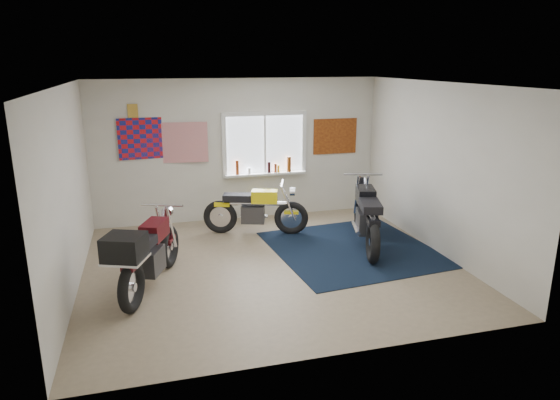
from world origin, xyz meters
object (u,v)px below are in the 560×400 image
object	(u,v)px
navy_rug	(352,249)
yellow_triumph	(255,211)
maroon_tourer	(146,254)
black_chrome_bike	(366,217)

from	to	relation	value
navy_rug	yellow_triumph	xyz separation A→B (m)	(-1.38, 1.18, 0.41)
navy_rug	maroon_tourer	xyz separation A→B (m)	(-3.28, -0.75, 0.54)
yellow_triumph	maroon_tourer	bearing A→B (deg)	-116.66
navy_rug	black_chrome_bike	bearing A→B (deg)	23.42
navy_rug	yellow_triumph	distance (m)	1.87
navy_rug	maroon_tourer	size ratio (longest dim) A/B	1.30
yellow_triumph	navy_rug	bearing A→B (deg)	-22.79
black_chrome_bike	maroon_tourer	world-z (taller)	black_chrome_bike
navy_rug	maroon_tourer	bearing A→B (deg)	-167.13
yellow_triumph	maroon_tourer	distance (m)	2.71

